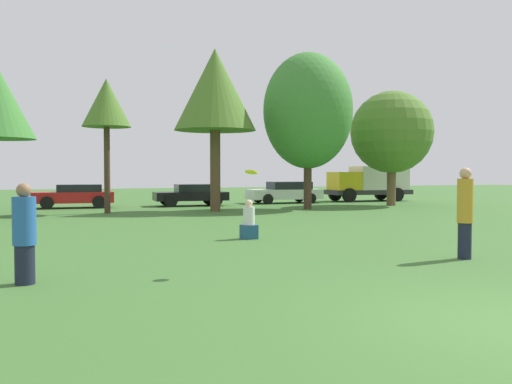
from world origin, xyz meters
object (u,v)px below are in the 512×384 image
Objects in this scene: parked_car_white at (285,192)px; tree_2 at (106,104)px; frisbee at (251,172)px; delivery_truck_yellow at (369,182)px; tree_3 at (215,91)px; person_catcher at (465,212)px; parked_car_black at (192,194)px; person_thrower at (24,234)px; tree_4 at (308,111)px; parked_car_red at (75,195)px; bystander_sitting at (249,223)px; tree_5 at (392,132)px.

tree_2 is at bearing 25.91° from parked_car_white.
frisbee is 0.04× the size of delivery_truck_yellow.
tree_3 is at bearing -5.66° from tree_2.
person_catcher is 17.78m from tree_2.
tree_3 is 1.39× the size of delivery_truck_yellow.
parked_car_white is at bearing -171.03° from parked_car_black.
person_catcher is 0.32× the size of tree_2.
frisbee is 26.61m from delivery_truck_yellow.
delivery_truck_yellow is at bearing 16.18° from tree_2.
tree_2 is 1.09× the size of delivery_truck_yellow.
delivery_truck_yellow is (16.23, 21.08, -0.61)m from frisbee.
delivery_truck_yellow is (12.22, 5.49, -4.53)m from tree_3.
person_thrower is at bearing 71.01° from parked_car_black.
tree_3 is at bearing 75.55° from frisbee.
tree_4 is 1.92× the size of parked_car_red.
tree_3 is (7.94, 15.33, 4.94)m from person_thrower.
tree_2 is 6.36m from parked_car_red.
person_catcher is at bearing 0.00° from person_thrower.
frisbee is 0.22× the size of bystander_sitting.
parked_car_white is (1.18, 5.38, -4.31)m from tree_4.
person_thrower is 24.83m from parked_car_white.
person_thrower is at bearing 176.14° from frisbee.
tree_3 is (-0.79, 15.85, 4.77)m from person_catcher.
tree_4 is at bearing 53.24° from person_thrower.
delivery_truck_yellow is (7.35, 5.66, -3.74)m from tree_4.
parked_car_white is (-4.59, 4.38, -3.45)m from tree_5.
parked_car_white is 0.81× the size of delivery_truck_yellow.
person_thrower is 0.86× the size of person_catcher.
frisbee is at bearing -109.89° from bystander_sitting.
delivery_truck_yellow is at bearing 37.61° from tree_4.
delivery_truck_yellow is at bearing -174.49° from parked_car_white.
bystander_sitting is at bearing 84.25° from parked_car_black.
tree_4 is 8.03m from parked_car_black.
tree_4 is 1.93× the size of parked_car_black.
person_thrower reaches higher than bystander_sitting.
tree_3 reaches higher than bystander_sitting.
bystander_sitting is (5.63, 4.47, -0.39)m from person_thrower.
tree_2 is 0.79× the size of tree_3.
frisbee is (-4.81, 0.26, 0.86)m from person_catcher.
tree_4 reaches higher than tree_3.
parked_car_red is 0.91× the size of parked_car_white.
person_catcher is at bearing 64.66° from delivery_truck_yellow.
person_catcher is 0.25× the size of tree_4.
person_thrower is 0.37× the size of parked_car_white.
tree_5 is at bearing 48.24° from frisbee.
parked_car_black is 12.25m from delivery_truck_yellow.
tree_5 is (10.64, 0.82, -1.65)m from tree_3.
bystander_sitting is 16.36m from parked_car_red.
tree_4 is at bearing -3.90° from tree_2.
delivery_truck_yellow is at bearing 49.36° from person_thrower.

